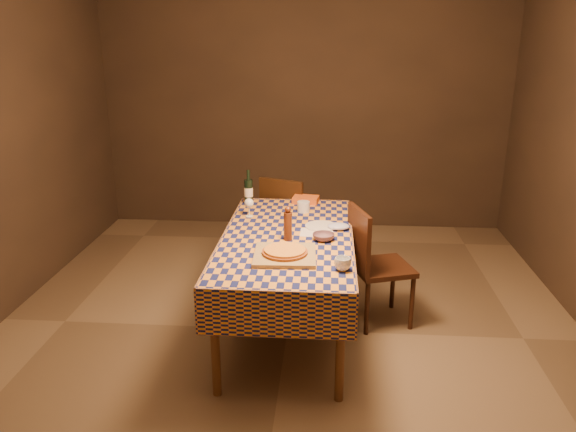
{
  "coord_description": "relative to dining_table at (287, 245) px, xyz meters",
  "views": [
    {
      "loc": [
        0.29,
        -3.79,
        2.17
      ],
      "look_at": [
        0.0,
        0.05,
        0.9
      ],
      "focal_mm": 35.0,
      "sensor_mm": 36.0,
      "label": 1
    }
  ],
  "objects": [
    {
      "name": "bowl",
      "position": [
        0.26,
        -0.08,
        0.1
      ],
      "size": [
        0.16,
        0.16,
        0.05
      ],
      "primitive_type": "imported",
      "rotation": [
        0.0,
        0.0,
        0.03
      ],
      "color": "#624652",
      "rests_on": "dining_table"
    },
    {
      "name": "chair_far",
      "position": [
        -0.09,
        1.08,
        -0.17
      ],
      "size": [
        0.55,
        0.55,
        0.93
      ],
      "color": "black",
      "rests_on": "ground"
    },
    {
      "name": "tumbler",
      "position": [
        0.39,
        -0.59,
        0.12
      ],
      "size": [
        0.13,
        0.13,
        0.08
      ],
      "primitive_type": "imported",
      "rotation": [
        0.0,
        0.0,
        0.31
      ],
      "color": "white",
      "rests_on": "dining_table"
    },
    {
      "name": "dining_table",
      "position": [
        0.0,
        0.0,
        0.0
      ],
      "size": [
        0.94,
        1.84,
        0.77
      ],
      "color": "brown",
      "rests_on": "ground"
    },
    {
      "name": "deli_tub",
      "position": [
        0.09,
        0.57,
        0.12
      ],
      "size": [
        0.13,
        0.13,
        0.09
      ],
      "primitive_type": "cylinder",
      "rotation": [
        0.0,
        0.0,
        -0.33
      ],
      "color": "silver",
      "rests_on": "dining_table"
    },
    {
      "name": "chair_right",
      "position": [
        0.63,
        0.18,
        -0.17
      ],
      "size": [
        0.53,
        0.53,
        0.93
      ],
      "color": "black",
      "rests_on": "ground"
    },
    {
      "name": "pepper_mill",
      "position": [
        0.01,
        -0.09,
        0.19
      ],
      "size": [
        0.07,
        0.07,
        0.25
      ],
      "color": "#4E2312",
      "rests_on": "dining_table"
    },
    {
      "name": "wine_glass",
      "position": [
        -0.34,
        0.41,
        0.18
      ],
      "size": [
        0.08,
        0.08,
        0.15
      ],
      "color": "silver",
      "rests_on": "dining_table"
    },
    {
      "name": "takeout_container",
      "position": [
        0.09,
        0.83,
        0.1
      ],
      "size": [
        0.23,
        0.18,
        0.05
      ],
      "primitive_type": "cube",
      "rotation": [
        0.0,
        0.0,
        -0.14
      ],
      "color": "#C7541A",
      "rests_on": "dining_table"
    },
    {
      "name": "flour_patch",
      "position": [
        0.21,
        0.07,
        0.08
      ],
      "size": [
        0.24,
        0.19,
        0.0
      ],
      "primitive_type": "cube",
      "rotation": [
        0.0,
        0.0,
        -0.01
      ],
      "color": "silver",
      "rests_on": "dining_table"
    },
    {
      "name": "flour_bag",
      "position": [
        0.37,
        0.15,
        0.1
      ],
      "size": [
        0.2,
        0.17,
        0.05
      ],
      "primitive_type": "ellipsoid",
      "rotation": [
        0.0,
        0.0,
        0.35
      ],
      "color": "#ACB3DD",
      "rests_on": "dining_table"
    },
    {
      "name": "white_plate",
      "position": [
        0.24,
        0.2,
        0.08
      ],
      "size": [
        0.26,
        0.26,
        0.01
      ],
      "primitive_type": "cylinder",
      "rotation": [
        0.0,
        0.0,
        -0.06
      ],
      "color": "silver",
      "rests_on": "dining_table"
    },
    {
      "name": "room",
      "position": [
        0.0,
        0.0,
        0.66
      ],
      "size": [
        5.0,
        5.1,
        2.7
      ],
      "color": "brown",
      "rests_on": "ground"
    },
    {
      "name": "pizza",
      "position": [
        0.01,
        -0.41,
        0.12
      ],
      "size": [
        0.32,
        0.32,
        0.03
      ],
      "color": "brown",
      "rests_on": "cutting_board"
    },
    {
      "name": "cutting_board",
      "position": [
        0.01,
        -0.41,
        0.09
      ],
      "size": [
        0.42,
        0.42,
        0.03
      ],
      "primitive_type": "cube",
      "rotation": [
        0.0,
        0.0,
        0.04
      ],
      "color": "#9C8049",
      "rests_on": "dining_table"
    },
    {
      "name": "wine_bottle",
      "position": [
        -0.39,
        0.75,
        0.19
      ],
      "size": [
        0.09,
        0.09,
        0.3
      ],
      "color": "black",
      "rests_on": "dining_table"
    }
  ]
}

